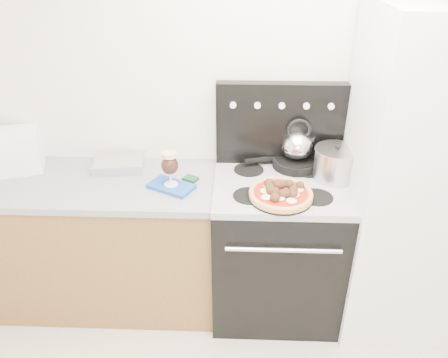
{
  "coord_description": "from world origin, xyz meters",
  "views": [
    {
      "loc": [
        -0.16,
        -0.99,
        2.16
      ],
      "look_at": [
        -0.24,
        1.05,
        1.01
      ],
      "focal_mm": 35.0,
      "sensor_mm": 36.0,
      "label": 1
    }
  ],
  "objects_px": {
    "oven_mitt": "(171,186)",
    "pizza_pan": "(281,197)",
    "beer_glass": "(170,169)",
    "pizza": "(281,193)",
    "stove_body": "(276,250)",
    "base_cabinet": "(102,244)",
    "toaster_oven": "(9,151)",
    "tea_kettle": "(298,143)",
    "stock_pot": "(336,164)",
    "fridge": "(407,183)",
    "skillet": "(296,163)"
  },
  "relations": [
    {
      "from": "toaster_oven",
      "to": "beer_glass",
      "type": "height_order",
      "value": "toaster_oven"
    },
    {
      "from": "pizza",
      "to": "stock_pot",
      "type": "relative_size",
      "value": 1.4
    },
    {
      "from": "base_cabinet",
      "to": "oven_mitt",
      "type": "bearing_deg",
      "value": -8.35
    },
    {
      "from": "toaster_oven",
      "to": "skillet",
      "type": "xyz_separation_m",
      "value": [
        1.74,
        0.05,
        -0.07
      ]
    },
    {
      "from": "pizza_pan",
      "to": "skillet",
      "type": "bearing_deg",
      "value": 72.2
    },
    {
      "from": "oven_mitt",
      "to": "pizza_pan",
      "type": "height_order",
      "value": "pizza_pan"
    },
    {
      "from": "oven_mitt",
      "to": "pizza_pan",
      "type": "relative_size",
      "value": 0.74
    },
    {
      "from": "fridge",
      "to": "stock_pot",
      "type": "bearing_deg",
      "value": 165.83
    },
    {
      "from": "toaster_oven",
      "to": "pizza",
      "type": "relative_size",
      "value": 1.08
    },
    {
      "from": "toaster_oven",
      "to": "skillet",
      "type": "bearing_deg",
      "value": -16.51
    },
    {
      "from": "beer_glass",
      "to": "pizza",
      "type": "height_order",
      "value": "beer_glass"
    },
    {
      "from": "stove_body",
      "to": "base_cabinet",
      "type": "bearing_deg",
      "value": 178.7
    },
    {
      "from": "beer_glass",
      "to": "pizza_pan",
      "type": "bearing_deg",
      "value": -11.03
    },
    {
      "from": "beer_glass",
      "to": "stock_pot",
      "type": "distance_m",
      "value": 0.94
    },
    {
      "from": "base_cabinet",
      "to": "stove_body",
      "type": "height_order",
      "value": "stove_body"
    },
    {
      "from": "toaster_oven",
      "to": "beer_glass",
      "type": "relative_size",
      "value": 1.78
    },
    {
      "from": "fridge",
      "to": "toaster_oven",
      "type": "bearing_deg",
      "value": 175.58
    },
    {
      "from": "pizza_pan",
      "to": "stock_pot",
      "type": "height_order",
      "value": "stock_pot"
    },
    {
      "from": "pizza",
      "to": "oven_mitt",
      "type": "bearing_deg",
      "value": 168.97
    },
    {
      "from": "oven_mitt",
      "to": "beer_glass",
      "type": "height_order",
      "value": "beer_glass"
    },
    {
      "from": "base_cabinet",
      "to": "stock_pot",
      "type": "relative_size",
      "value": 5.98
    },
    {
      "from": "base_cabinet",
      "to": "pizza_pan",
      "type": "relative_size",
      "value": 4.22
    },
    {
      "from": "stove_body",
      "to": "beer_glass",
      "type": "xyz_separation_m",
      "value": [
        -0.62,
        -0.05,
        0.58
      ]
    },
    {
      "from": "oven_mitt",
      "to": "tea_kettle",
      "type": "xyz_separation_m",
      "value": [
        0.73,
        0.25,
        0.17
      ]
    },
    {
      "from": "stove_body",
      "to": "tea_kettle",
      "type": "xyz_separation_m",
      "value": [
        0.11,
        0.21,
        0.64
      ]
    },
    {
      "from": "skillet",
      "to": "tea_kettle",
      "type": "distance_m",
      "value": 0.13
    },
    {
      "from": "fridge",
      "to": "pizza_pan",
      "type": "relative_size",
      "value": 5.53
    },
    {
      "from": "fridge",
      "to": "beer_glass",
      "type": "xyz_separation_m",
      "value": [
        -1.32,
        -0.02,
        0.07
      ]
    },
    {
      "from": "base_cabinet",
      "to": "fridge",
      "type": "bearing_deg",
      "value": -1.59
    },
    {
      "from": "beer_glass",
      "to": "pizza_pan",
      "type": "xyz_separation_m",
      "value": [
        0.61,
        -0.12,
        -0.1
      ]
    },
    {
      "from": "pizza_pan",
      "to": "beer_glass",
      "type": "bearing_deg",
      "value": 168.97
    },
    {
      "from": "stove_body",
      "to": "beer_glass",
      "type": "distance_m",
      "value": 0.85
    },
    {
      "from": "stove_body",
      "to": "pizza_pan",
      "type": "height_order",
      "value": "pizza_pan"
    },
    {
      "from": "stove_body",
      "to": "toaster_oven",
      "type": "xyz_separation_m",
      "value": [
        -1.63,
        0.15,
        0.58
      ]
    },
    {
      "from": "beer_glass",
      "to": "pizza",
      "type": "xyz_separation_m",
      "value": [
        0.61,
        -0.12,
        -0.07
      ]
    },
    {
      "from": "beer_glass",
      "to": "pizza",
      "type": "bearing_deg",
      "value": -11.03
    },
    {
      "from": "toaster_oven",
      "to": "pizza",
      "type": "distance_m",
      "value": 1.65
    },
    {
      "from": "tea_kettle",
      "to": "toaster_oven",
      "type": "bearing_deg",
      "value": 174.44
    },
    {
      "from": "oven_mitt",
      "to": "stock_pot",
      "type": "bearing_deg",
      "value": 7.25
    },
    {
      "from": "skillet",
      "to": "stock_pot",
      "type": "relative_size",
      "value": 1.17
    },
    {
      "from": "toaster_oven",
      "to": "tea_kettle",
      "type": "height_order",
      "value": "tea_kettle"
    },
    {
      "from": "skillet",
      "to": "tea_kettle",
      "type": "bearing_deg",
      "value": 0.0
    },
    {
      "from": "base_cabinet",
      "to": "oven_mitt",
      "type": "xyz_separation_m",
      "value": [
        0.48,
        -0.07,
        0.48
      ]
    },
    {
      "from": "toaster_oven",
      "to": "stock_pot",
      "type": "relative_size",
      "value": 1.51
    },
    {
      "from": "stove_body",
      "to": "beer_glass",
      "type": "height_order",
      "value": "beer_glass"
    },
    {
      "from": "base_cabinet",
      "to": "pizza_pan",
      "type": "distance_m",
      "value": 1.21
    },
    {
      "from": "pizza_pan",
      "to": "tea_kettle",
      "type": "xyz_separation_m",
      "value": [
        0.12,
        0.37,
        0.15
      ]
    },
    {
      "from": "fridge",
      "to": "tea_kettle",
      "type": "relative_size",
      "value": 8.85
    },
    {
      "from": "pizza_pan",
      "to": "toaster_oven",
      "type": "bearing_deg",
      "value": 168.82
    },
    {
      "from": "pizza_pan",
      "to": "pizza",
      "type": "bearing_deg",
      "value": 0.0
    }
  ]
}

